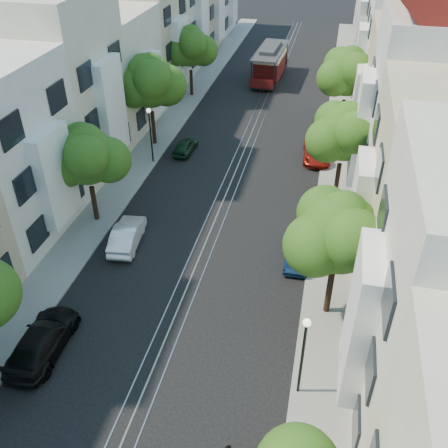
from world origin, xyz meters
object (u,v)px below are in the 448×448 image
Objects in this scene: tree_e_d at (349,73)px; tree_w_d at (191,48)px; tree_e_b at (340,235)px; parked_car_w_near at (42,340)px; tree_w_b at (87,157)px; cable_car at (270,62)px; parked_car_w_far at (185,146)px; parked_car_e_far at (317,152)px; tree_w_c at (150,82)px; parked_car_w_mid at (127,235)px; lamp_east at (304,346)px; tree_e_c at (345,134)px; lamp_west at (150,127)px; parked_car_e_mid at (298,250)px.

tree_e_d reaches higher than tree_w_d.
tree_e_b is 1.42× the size of parked_car_w_near.
cable_car is at bearing 76.81° from tree_w_b.
parked_car_w_far is at bearing -99.20° from cable_car.
parked_car_e_far is at bearing -170.69° from parked_car_w_far.
cable_car reaches higher than parked_car_w_far.
tree_w_c is at bearing 90.00° from tree_w_b.
parked_car_w_near is 1.19× the size of parked_car_w_mid.
lamp_east reaches higher than parked_car_e_far.
parked_car_w_far is (2.74, -11.81, -4.06)m from tree_w_d.
lamp_east is 1.05× the size of parked_car_w_mid.
tree_e_c is 15.25m from tree_w_c.
tree_e_b is at bearing -61.93° from tree_w_d.
tree_e_d is 1.65× the size of lamp_west.
cable_car reaches higher than parked_car_e_mid.
parked_car_e_mid is (-1.88, -18.10, -4.25)m from tree_e_d.
tree_e_b is 1.07× the size of tree_w_b.
lamp_west is 1.05× the size of parked_car_w_mid.
tree_e_d is 22.57m from parked_car_w_mid.
tree_e_d is at bearing 90.00° from tree_e_c.
tree_w_b is (-14.40, -6.00, -0.20)m from tree_e_c.
tree_w_c is at bearing -84.95° from parked_car_w_mid.
tree_e_c is 1.57× the size of lamp_east.
tree_w_c is 1.71× the size of lamp_west.
tree_e_b is at bearing -88.17° from parked_car_e_far.
parked_car_w_near is at bearing 90.92° from parked_car_w_far.
parked_car_e_far reaches higher than parked_car_w_far.
lamp_east is 1.31× the size of parked_car_w_far.
parked_car_w_near is (-10.49, -9.14, 0.07)m from parked_car_e_mid.
parked_car_e_far is (0.22, 12.41, -0.02)m from parked_car_e_mid.
tree_w_c is 1.51× the size of parked_car_w_near.
tree_w_d is 1.39× the size of parked_car_w_near.
tree_w_c is 0.85× the size of cable_car.
tree_e_c is 20.78m from parked_car_w_near.
tree_e_d is at bearing 82.52° from parked_car_e_mid.
parked_car_w_near reaches higher than parked_car_e_far.
tree_e_d reaches higher than tree_w_b.
tree_e_b is 0.80× the size of cable_car.
parked_car_e_mid is at bearing 115.73° from tree_e_b.
tree_e_b is 2.11× the size of parked_car_w_far.
cable_car is at bearing -99.23° from parked_car_w_far.
parked_car_e_far is 1.09× the size of parked_car_w_mid.
tree_e_c is 1.39× the size of parked_car_w_near.
parked_car_e_far is 1.36× the size of parked_car_w_far.
tree_e_b is 1.79× the size of parked_car_e_mid.
parked_car_w_near is (1.19, -18.26, -2.16)m from lamp_west.
lamp_west is at bearing 140.46° from parked_car_e_mid.
tree_w_d is 34.73m from lamp_east.
tree_w_c is at bearing -13.62° from parked_car_w_far.
parked_car_w_far is (-3.90, -18.14, -1.33)m from cable_car.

